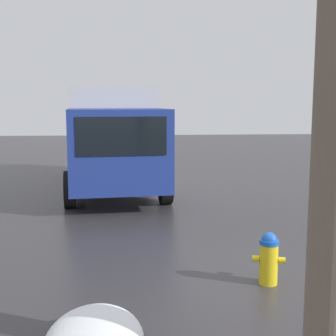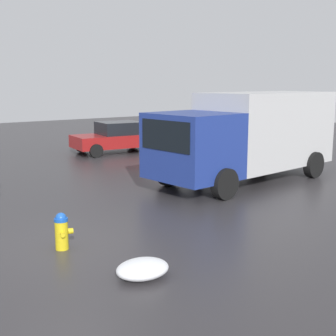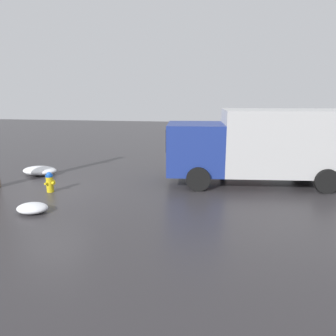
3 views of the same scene
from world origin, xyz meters
name	(u,v)px [view 2 (image 2 of 3)]	position (x,y,z in m)	size (l,w,h in m)	color
ground_plane	(62,249)	(0.00, 0.00, 0.00)	(60.00, 60.00, 0.00)	#333033
fire_hydrant	(62,231)	(0.00, 0.00, 0.38)	(0.37, 0.46, 0.75)	yellow
delivery_truck	(249,134)	(7.73, 2.45, 1.59)	(7.25, 3.16, 2.93)	navy
pedestrian	(199,156)	(6.28, 3.26, 0.88)	(0.35, 0.35, 1.60)	#23232D
parked_car	(117,137)	(7.38, 10.57, 0.73)	(4.09, 2.37, 1.44)	maroon
snow_pile_curbside	(143,269)	(0.55, -2.08, 0.15)	(0.94, 0.77, 0.30)	white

